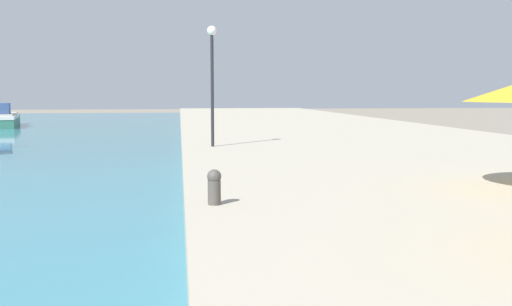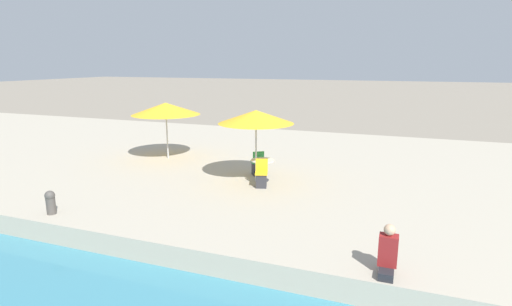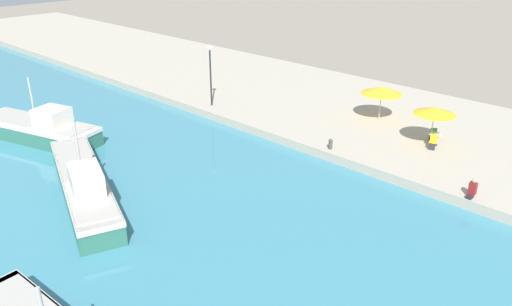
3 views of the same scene
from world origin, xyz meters
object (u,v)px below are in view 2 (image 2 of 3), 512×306
(cafe_table, at_px, (262,166))
(cafe_chair_right, at_px, (257,166))
(cafe_umbrella_pink, at_px, (256,117))
(cafe_umbrella_white, at_px, (166,109))
(person_at_quay, at_px, (388,252))
(cafe_chair_left, at_px, (261,177))
(mooring_bollard, at_px, (50,202))

(cafe_table, height_order, cafe_chair_right, cafe_chair_right)
(cafe_umbrella_pink, height_order, cafe_chair_right, cafe_umbrella_pink)
(cafe_umbrella_white, distance_m, cafe_table, 5.44)
(cafe_umbrella_white, relative_size, person_at_quay, 2.85)
(cafe_table, bearing_deg, person_at_quay, -139.23)
(cafe_umbrella_pink, relative_size, cafe_chair_right, 2.79)
(cafe_chair_right, xyz_separation_m, person_at_quay, (-5.62, -4.74, 0.11))
(cafe_umbrella_white, height_order, cafe_chair_left, cafe_umbrella_white)
(cafe_umbrella_white, bearing_deg, cafe_table, -109.65)
(cafe_umbrella_pink, xyz_separation_m, person_at_quay, (-4.87, -4.51, -1.79))
(cafe_table, xyz_separation_m, person_at_quay, (-5.03, -4.33, -0.09))
(cafe_chair_left, xyz_separation_m, cafe_chair_right, (1.29, 0.62, 0.00))
(cafe_umbrella_white, xyz_separation_m, mooring_bollard, (-6.67, -0.60, -1.76))
(cafe_chair_left, bearing_deg, cafe_table, -90.00)
(cafe_umbrella_white, distance_m, cafe_chair_left, 5.94)
(cafe_table, height_order, mooring_bollard, cafe_table)
(cafe_umbrella_white, xyz_separation_m, cafe_chair_left, (-2.44, -5.12, -1.79))
(cafe_umbrella_pink, xyz_separation_m, cafe_table, (0.16, -0.18, -1.70))
(cafe_chair_left, relative_size, person_at_quay, 0.91)
(cafe_umbrella_pink, bearing_deg, cafe_table, -48.60)
(cafe_table, distance_m, mooring_bollard, 6.54)
(cafe_umbrella_pink, distance_m, cafe_table, 1.72)
(cafe_umbrella_pink, xyz_separation_m, mooring_bollard, (-4.76, 4.13, -1.88))
(cafe_chair_left, distance_m, mooring_bollard, 6.18)
(cafe_umbrella_pink, height_order, person_at_quay, cafe_umbrella_pink)
(cafe_umbrella_white, bearing_deg, person_at_quay, -126.26)
(cafe_umbrella_pink, distance_m, mooring_bollard, 6.58)
(cafe_chair_left, distance_m, cafe_chair_right, 1.43)
(cafe_umbrella_pink, bearing_deg, cafe_chair_left, -144.01)
(person_at_quay, xyz_separation_m, mooring_bollard, (0.11, 8.64, -0.09))
(person_at_quay, bearing_deg, cafe_table, 40.77)
(person_at_quay, height_order, mooring_bollard, person_at_quay)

